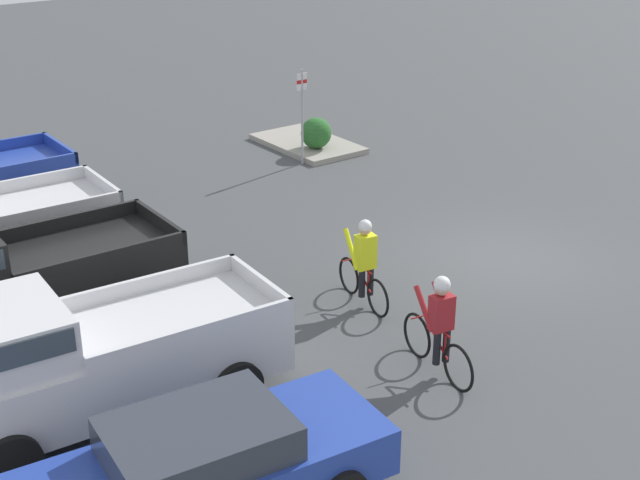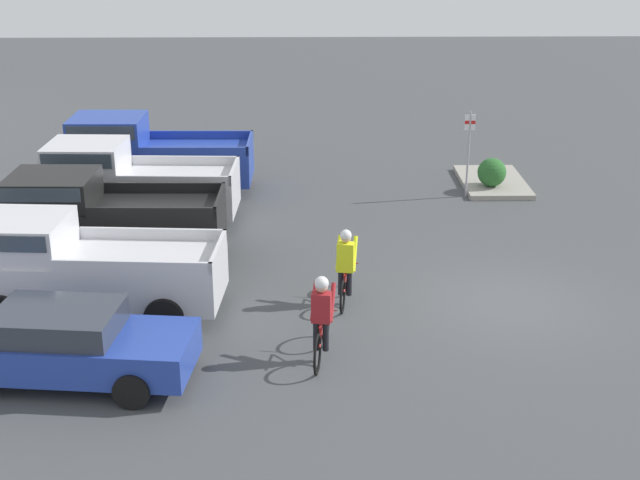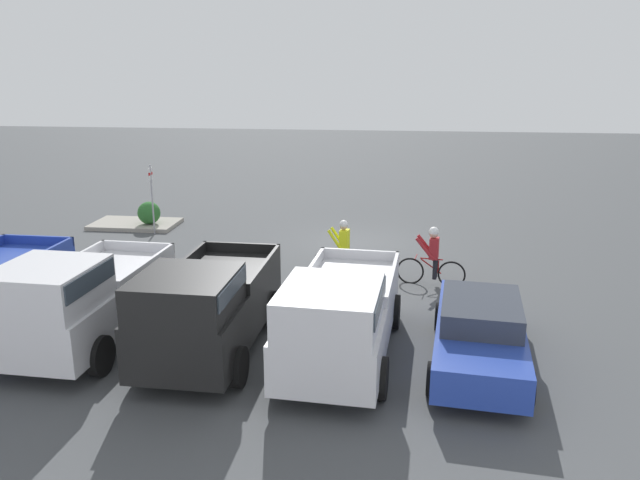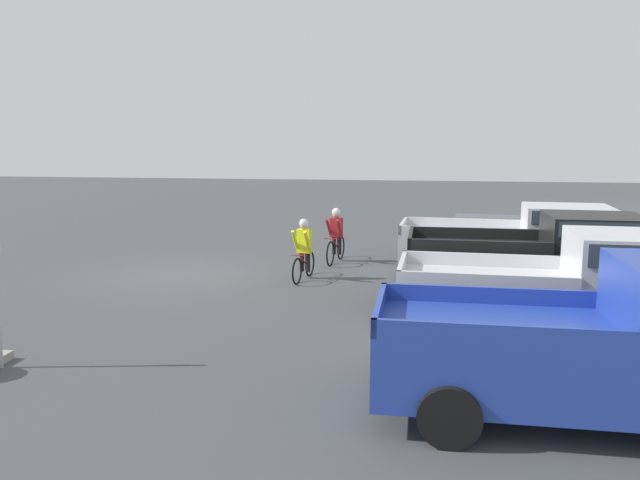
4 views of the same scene
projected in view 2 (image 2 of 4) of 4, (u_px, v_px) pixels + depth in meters
ground_plane at (508, 303)px, 19.28m from camera, size 80.00×80.00×0.00m
sedan_0 at (60, 344)px, 15.96m from camera, size 2.28×4.95×1.40m
pickup_truck_0 at (73, 264)px, 18.46m from camera, size 2.43×5.42×2.09m
pickup_truck_1 at (103, 218)px, 21.04m from camera, size 2.26×4.97×2.19m
pickup_truck_2 at (128, 182)px, 23.67m from camera, size 2.34×5.00×2.21m
pickup_truck_3 at (147, 153)px, 26.26m from camera, size 2.29×5.25×2.26m
cyclist_0 at (346, 266)px, 19.04m from camera, size 1.76×0.52×1.69m
cyclist_1 at (322, 317)px, 16.66m from camera, size 1.90×0.53×1.71m
fire_lane_sign at (469, 146)px, 25.65m from camera, size 0.06×0.30×2.55m
curb_island at (492, 182)px, 27.28m from camera, size 3.20×1.91×0.15m
shrub at (492, 172)px, 26.48m from camera, size 0.85×0.85×0.85m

